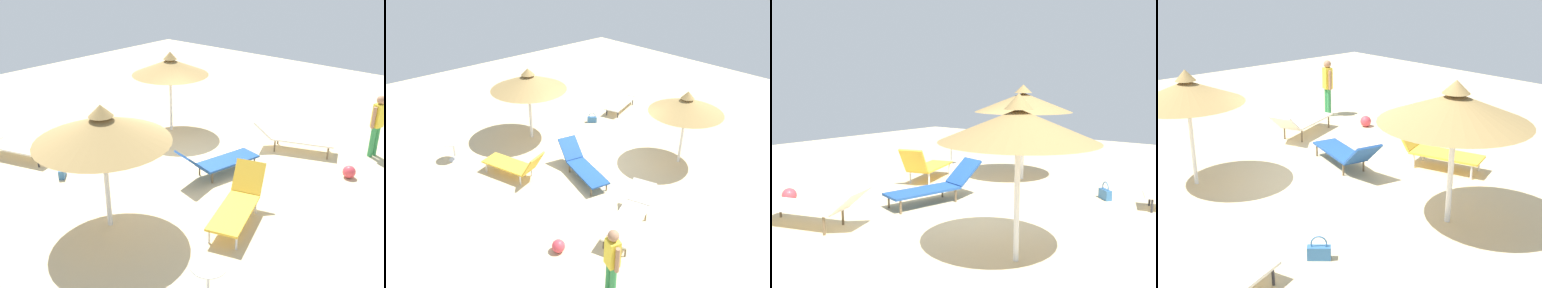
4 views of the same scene
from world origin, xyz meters
TOP-DOWN VIEW (x-y plane):
  - ground at (0.00, 0.00)m, footprint 24.00×24.00m
  - parasol_umbrella_edge at (-1.58, -2.02)m, footprint 2.22×2.22m
  - parasol_umbrella_back at (2.90, 0.49)m, footprint 2.55×2.55m
  - lounge_chair_center at (1.11, 2.32)m, footprint 2.03×1.18m
  - lounge_chair_far_left at (-2.62, 1.47)m, footprint 1.34×2.20m
  - lounge_chair_far_right at (-0.13, 0.82)m, footprint 2.25×1.08m
  - person_standing_near_left at (-3.69, 3.26)m, footprint 0.44×0.29m
  - handbag at (2.34, -1.94)m, footprint 0.34×0.36m
  - beach_ball at (-2.09, 3.30)m, footprint 0.31×0.31m

SIDE VIEW (x-z plane):
  - ground at x=0.00m, z-range -0.10..0.00m
  - handbag at x=2.34m, z-range -0.07..0.33m
  - beach_ball at x=-2.09m, z-range 0.00..0.31m
  - lounge_chair_far_right at x=-0.13m, z-range -0.04..0.80m
  - lounge_chair_far_left at x=-2.62m, z-range 0.01..0.80m
  - lounge_chair_center at x=1.11m, z-range -0.05..0.91m
  - person_standing_near_left at x=-3.69m, z-range 0.11..1.77m
  - parasol_umbrella_edge at x=-1.58m, z-range 0.75..3.12m
  - parasol_umbrella_back at x=2.90m, z-range 0.80..3.31m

